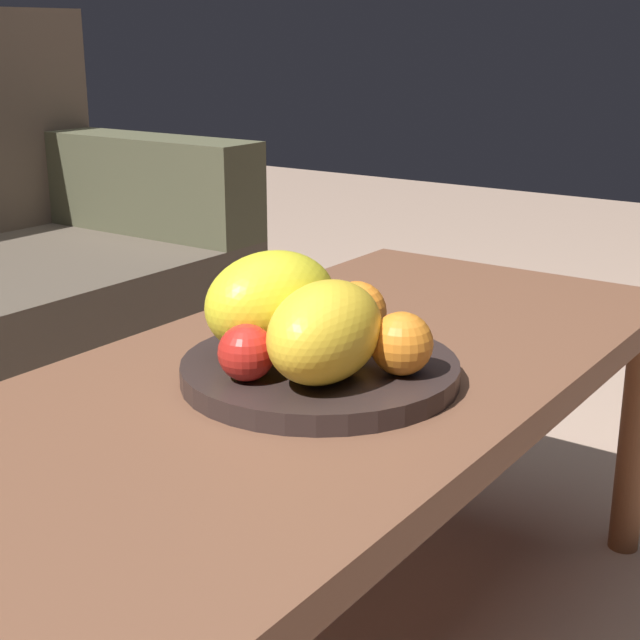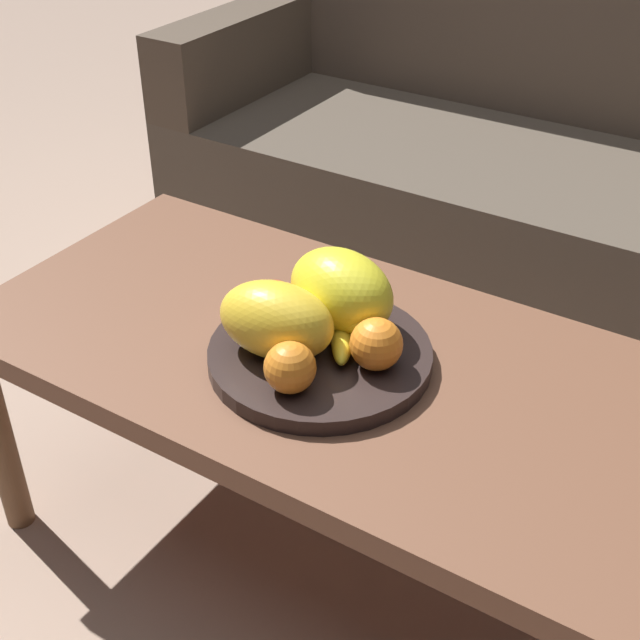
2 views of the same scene
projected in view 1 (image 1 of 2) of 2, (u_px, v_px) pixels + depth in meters
coffee_table at (319, 403)px, 1.17m from camera, size 1.22×0.56×0.45m
fruit_bowl at (320, 370)px, 1.10m from camera, size 0.33×0.33×0.03m
melon_large_front at (271, 302)px, 1.11m from camera, size 0.20×0.16×0.12m
melon_smaller_beside at (325, 332)px, 1.02m from camera, size 0.19×0.13×0.11m
orange_front at (401, 344)px, 1.04m from camera, size 0.07×0.07×0.07m
orange_left at (357, 311)px, 1.16m from camera, size 0.08×0.08×0.08m
apple_front at (243, 352)px, 1.03m from camera, size 0.06×0.06×0.06m
banana_bunch at (312, 330)px, 1.12m from camera, size 0.15×0.15×0.06m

